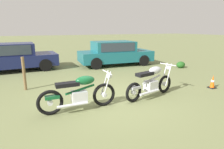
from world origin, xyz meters
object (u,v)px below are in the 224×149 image
motorcycle_green (79,93)px  motorcycle_silver (151,82)px  car_navy (11,56)px  car_teal (114,52)px  traffic_cone (213,82)px  shrub_low (181,65)px  fence_post_wooden (24,74)px

motorcycle_green → motorcycle_silver: bearing=1.9°
car_navy → car_teal: bearing=-9.8°
traffic_cone → shrub_low: 3.74m
shrub_low → traffic_cone: bearing=-117.5°
shrub_low → fence_post_wooden: size_ratio=0.42×
shrub_low → car_teal: bearing=141.2°
traffic_cone → fence_post_wooden: 6.90m
motorcycle_silver → car_navy: bearing=112.0°
motorcycle_silver → shrub_low: 5.37m
motorcycle_silver → fence_post_wooden: size_ratio=1.70×
motorcycle_green → shrub_low: (6.75, 3.12, -0.30)m
fence_post_wooden → car_teal: bearing=30.4°
shrub_low → fence_post_wooden: 8.07m
traffic_cone → shrub_low: size_ratio=0.99×
traffic_cone → car_teal: bearing=102.4°
motorcycle_silver → car_teal: 5.69m
traffic_cone → fence_post_wooden: bearing=156.4°
motorcycle_green → car_navy: 6.60m
motorcycle_green → car_navy: bearing=107.3°
car_navy → motorcycle_silver: bearing=-58.0°
motorcycle_green → motorcycle_silver: (2.37, 0.02, 0.01)m
motorcycle_green → motorcycle_silver: 2.37m
motorcycle_green → fence_post_wooden: 2.86m
motorcycle_green → car_teal: bearing=57.2°
car_navy → fence_post_wooden: bearing=-83.7°
traffic_cone → shrub_low: bearing=62.5°
fence_post_wooden → motorcycle_silver: bearing=-34.7°
car_teal → fence_post_wooden: (-5.05, -2.97, -0.20)m
fence_post_wooden → motorcycle_green: bearing=-63.3°
motorcycle_silver → fence_post_wooden: 4.46m
traffic_cone → fence_post_wooden: (-6.31, 2.76, 0.38)m
motorcycle_green → car_navy: car_navy is taller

